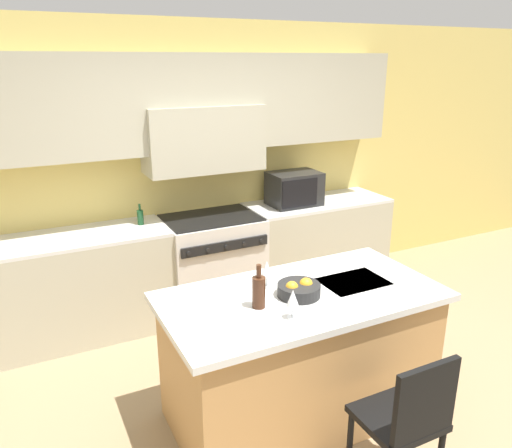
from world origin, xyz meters
TOP-DOWN VIEW (x-y plane):
  - ground_plane at (0.00, 0.00)m, footprint 10.00×10.00m
  - back_cabinetry at (0.00, 2.12)m, footprint 10.00×0.46m
  - back_counter at (-0.00, 1.88)m, footprint 3.94×0.62m
  - range_stove at (0.00, 1.86)m, footprint 0.90×0.70m
  - microwave at (0.92, 1.88)m, footprint 0.51×0.37m
  - kitchen_island at (-0.06, 0.12)m, footprint 1.81×0.93m
  - island_chair at (0.10, -0.71)m, footprint 0.42×0.40m
  - wine_bottle at (-0.39, 0.08)m, footprint 0.08×0.08m
  - wine_glass_near at (-0.28, -0.12)m, footprint 0.07×0.07m
  - wine_glass_far at (-0.22, 0.32)m, footprint 0.07×0.07m
  - fruit_bowl at (-0.09, 0.11)m, footprint 0.27×0.27m
  - oil_bottle_on_counter at (-0.65, 1.94)m, footprint 0.06×0.06m

SIDE VIEW (x-z plane):
  - ground_plane at x=0.00m, z-range 0.00..0.00m
  - kitchen_island at x=-0.06m, z-range 0.00..0.92m
  - back_counter at x=0.00m, z-range 0.00..0.93m
  - range_stove at x=0.00m, z-range 0.00..0.93m
  - island_chair at x=0.10m, z-range 0.06..0.97m
  - fruit_bowl at x=-0.09m, z-range 0.91..1.01m
  - oil_bottle_on_counter at x=-0.65m, z-range 0.91..1.10m
  - wine_bottle at x=-0.39m, z-range 0.88..1.16m
  - wine_glass_near at x=-0.28m, z-range 0.95..1.13m
  - wine_glass_far at x=-0.22m, z-range 0.95..1.13m
  - microwave at x=0.92m, z-range 0.93..1.27m
  - back_cabinetry at x=0.00m, z-range 0.26..2.96m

